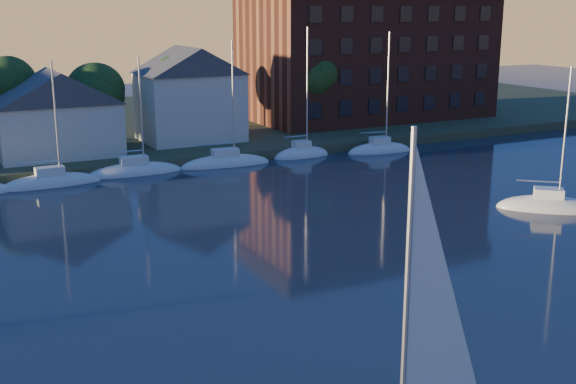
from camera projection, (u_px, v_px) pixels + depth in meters
shoreline_land at (84, 132)px, 87.63m from camera, size 160.00×50.00×2.00m
wooden_dock at (136, 169)px, 67.80m from camera, size 120.00×3.00×1.00m
clubhouse_centre at (56, 112)px, 68.18m from camera, size 11.55×8.40×8.08m
clubhouse_east at (189, 93)px, 75.88m from camera, size 10.50×8.40×9.80m
condo_block at (367, 47)px, 91.55m from camera, size 31.00×17.00×17.40m
tree_line at (122, 81)px, 76.38m from camera, size 93.40×5.40×8.90m
moored_fleet at (54, 184)px, 61.66m from camera, size 71.50×2.40×12.05m
drifting_sailboat_right at (547, 208)px, 54.09m from camera, size 7.27×6.77×11.78m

